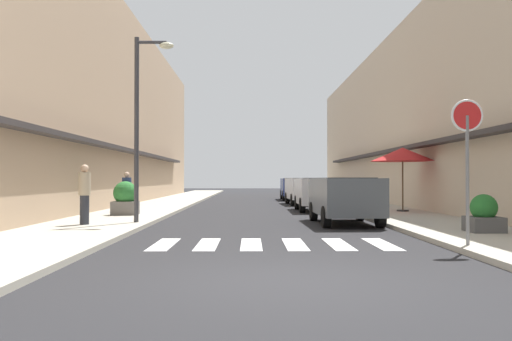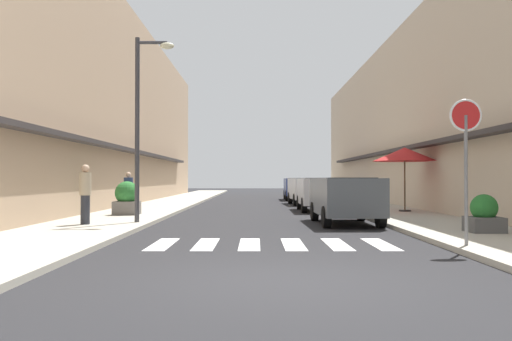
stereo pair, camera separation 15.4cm
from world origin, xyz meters
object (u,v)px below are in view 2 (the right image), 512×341
Objects in this scene: pedestrian_walking_near at (84,193)px; pedestrian_walking_far at (127,192)px; parked_car_mid at (318,190)px; cafe_umbrella at (403,155)px; planter_corner at (482,215)px; round_street_sign at (464,133)px; planter_midblock at (125,198)px; street_lamp at (142,110)px; parked_car_far at (305,188)px; parked_car_distant at (296,186)px; parked_car_near at (344,195)px.

pedestrian_walking_far is at bearing 130.45° from pedestrian_walking_near.
cafe_umbrella is at bearing -33.43° from parked_car_mid.
round_street_sign is at bearing -119.71° from planter_corner.
planter_midblock is 4.11m from pedestrian_walking_near.
parked_car_far is at bearing 64.45° from street_lamp.
pedestrian_walking_far reaches higher than planter_midblock.
street_lamp is 3.01m from pedestrian_walking_near.
planter_corner is at bearing -92.52° from cafe_umbrella.
street_lamp is at bearing -130.44° from parked_car_mid.
parked_car_mid is at bearing 49.56° from street_lamp.
parked_car_distant reaches higher than planter_midblock.
planter_corner is (-0.36, -8.21, -1.87)m from cafe_umbrella.
parked_car_near is 0.94× the size of parked_car_distant.
street_lamp is at bearing -107.88° from parked_car_distant.
pedestrian_walking_far reaches higher than parked_car_near.
planter_midblock is (-7.55, 2.68, -0.21)m from parked_car_near.
pedestrian_walking_near is at bearing 47.45° from pedestrian_walking_far.
planter_midblock reaches higher than planter_corner.
street_lamp is at bearing 143.95° from round_street_sign.
pedestrian_walking_near reaches higher than parked_car_mid.
cafe_umbrella is 11.02m from planter_midblock.
parked_car_mid is 1.37× the size of round_street_sign.
planter_midblock is (-7.55, -9.72, -0.21)m from parked_car_far.
street_lamp is (-6.24, -13.06, 2.61)m from parked_car_far.
parked_car_near is 2.34× the size of pedestrian_walking_near.
parked_car_far is 15.83m from pedestrian_walking_near.
parked_car_near is at bearing -90.00° from parked_car_distant.
street_lamp is (-7.60, 5.53, 1.19)m from round_street_sign.
pedestrian_walking_near reaches higher than pedestrian_walking_far.
parked_car_near is 6.80m from street_lamp.
round_street_sign is at bearing -86.88° from parked_car_distant.
cafe_umbrella reaches higher than parked_car_distant.
parked_car_mid is (-0.00, 6.67, -0.00)m from parked_car_near.
planter_corner is 12.13m from planter_midblock.
parked_car_mid is 8.54m from planter_midblock.
cafe_umbrella is (3.17, -7.83, 1.48)m from parked_car_far.
parked_car_far is 0.94× the size of parked_car_distant.
parked_car_distant reaches higher than planter_corner.
parked_car_distant is 24.95m from round_street_sign.
parked_car_far is at bearing 90.00° from parked_car_mid.
planter_midblock is at bearing 160.45° from parked_car_near.
parked_car_near and parked_car_far have the same top height.
round_street_sign is 12.89m from pedestrian_walking_far.
street_lamp reaches higher than round_street_sign.
parked_car_near is 8.01m from planter_midblock.
pedestrian_walking_near reaches higher than parked_car_near.
parked_car_far is at bearing 99.95° from planter_corner.
parked_car_mid reaches higher than planter_corner.
parked_car_distant is 3.52× the size of planter_midblock.
round_street_sign is at bearing -36.05° from street_lamp.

